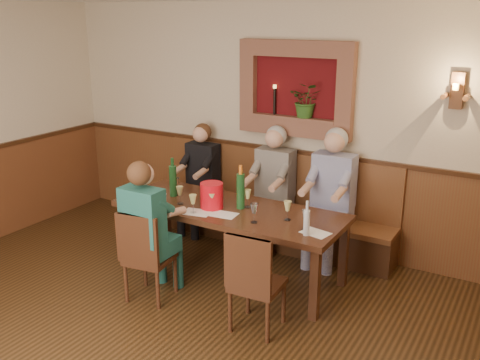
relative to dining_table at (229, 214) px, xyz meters
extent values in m
cube|color=#C7B496|center=(0.00, 1.15, 0.72)|extent=(6.00, 0.04, 2.80)
cube|color=brown|center=(0.00, 1.13, -0.13)|extent=(6.00, 0.04, 1.10)
cube|color=#381E0F|center=(0.00, 1.13, 0.45)|extent=(6.02, 0.06, 0.05)
cube|color=#4F0B0E|center=(0.20, 1.13, 1.17)|extent=(1.00, 0.02, 0.70)
cube|color=brown|center=(0.20, 1.09, 1.61)|extent=(1.36, 0.12, 0.18)
cube|color=brown|center=(0.20, 1.09, 0.73)|extent=(1.36, 0.12, 0.18)
cube|color=brown|center=(-0.39, 1.09, 1.17)|extent=(0.18, 0.12, 0.70)
cube|color=brown|center=(0.79, 1.09, 1.17)|extent=(0.18, 0.12, 0.70)
cube|color=brown|center=(0.20, 1.09, 0.84)|extent=(1.00, 0.14, 0.04)
imported|color=#2B551D|center=(0.35, 1.09, 1.06)|extent=(0.35, 0.30, 0.39)
cylinder|color=black|center=(-0.05, 1.09, 1.01)|extent=(0.03, 0.03, 0.30)
cylinder|color=#FFBF59|center=(-0.05, 1.09, 1.18)|extent=(0.04, 0.04, 0.04)
cube|color=brown|center=(1.90, 1.10, 1.27)|extent=(0.12, 0.08, 0.35)
cylinder|color=brown|center=(1.80, 1.03, 1.22)|extent=(0.05, 0.18, 0.05)
cylinder|color=brown|center=(2.00, 1.03, 1.22)|extent=(0.05, 0.18, 0.05)
cylinder|color=#FFBF59|center=(1.90, 0.97, 1.32)|extent=(0.06, 0.06, 0.06)
cube|color=#34190F|center=(0.00, 0.00, 0.04)|extent=(2.40, 0.90, 0.06)
cube|color=#34190F|center=(-1.12, -0.37, -0.33)|extent=(0.08, 0.08, 0.69)
cube|color=#34190F|center=(1.12, -0.37, -0.33)|extent=(0.08, 0.08, 0.69)
cube|color=#34190F|center=(-1.12, 0.37, -0.33)|extent=(0.08, 0.08, 0.69)
cube|color=#34190F|center=(1.12, 0.37, -0.33)|extent=(0.08, 0.08, 0.69)
cube|color=#381E0F|center=(0.00, 0.91, -0.48)|extent=(3.00, 0.40, 0.40)
cube|color=brown|center=(0.00, 0.91, -0.26)|extent=(3.00, 0.45, 0.06)
cube|color=brown|center=(0.00, 1.10, 0.10)|extent=(3.00, 0.06, 0.66)
cube|color=#34190F|center=(-0.41, -0.80, -0.48)|extent=(0.44, 0.44, 0.38)
cube|color=#34190F|center=(-0.41, -0.80, -0.27)|extent=(0.46, 0.46, 0.05)
cube|color=#34190F|center=(-0.38, -0.98, 0.00)|extent=(0.40, 0.10, 0.48)
cube|color=#34190F|center=(0.74, -0.74, -0.48)|extent=(0.42, 0.42, 0.39)
cube|color=#34190F|center=(0.74, -0.74, -0.26)|extent=(0.44, 0.44, 0.05)
cube|color=#34190F|center=(0.75, -0.93, 0.01)|extent=(0.41, 0.07, 0.49)
cube|color=black|center=(-0.95, 0.77, -0.45)|extent=(0.40, 0.42, 0.45)
cube|color=black|center=(-0.95, 0.93, 0.19)|extent=(0.40, 0.21, 0.52)
sphere|color=#D8A384|center=(-0.95, 0.89, 0.57)|extent=(0.20, 0.20, 0.20)
sphere|color=#4C2D19|center=(-0.95, 0.94, 0.59)|extent=(0.22, 0.22, 0.22)
cube|color=#4F4B48|center=(0.06, 0.76, -0.45)|extent=(0.43, 0.45, 0.45)
cube|color=#4F4B48|center=(0.06, 0.93, 0.22)|extent=(0.43, 0.23, 0.56)
sphere|color=#D8A384|center=(0.06, 0.89, 0.63)|extent=(0.21, 0.21, 0.21)
sphere|color=#B2B2B2|center=(0.06, 0.94, 0.66)|extent=(0.24, 0.24, 0.24)
cube|color=navy|center=(0.77, 0.75, -0.45)|extent=(0.45, 0.47, 0.45)
cube|color=navy|center=(0.77, 0.93, 0.24)|extent=(0.45, 0.24, 0.59)
sphere|color=#D8A384|center=(0.77, 0.89, 0.68)|extent=(0.23, 0.23, 0.23)
sphere|color=#B2B2B2|center=(0.77, 0.94, 0.70)|extent=(0.25, 0.25, 0.25)
cube|color=navy|center=(-0.41, -0.70, -0.45)|extent=(0.41, 0.43, 0.45)
cube|color=navy|center=(-0.41, -0.87, 0.20)|extent=(0.41, 0.21, 0.53)
sphere|color=#D8A384|center=(-0.41, -0.83, 0.59)|extent=(0.20, 0.20, 0.20)
sphere|color=#4C2D19|center=(-0.41, -0.88, 0.61)|extent=(0.22, 0.22, 0.22)
cylinder|color=red|center=(-0.15, -0.09, 0.21)|extent=(0.30, 0.30, 0.27)
cylinder|color=#19471E|center=(0.11, 0.05, 0.26)|extent=(0.10, 0.10, 0.37)
cylinder|color=orange|center=(0.11, 0.05, 0.49)|extent=(0.04, 0.04, 0.09)
cylinder|color=#19471E|center=(-0.72, 0.01, 0.24)|extent=(0.09, 0.09, 0.34)
cylinder|color=#19471E|center=(-0.72, 0.01, 0.46)|extent=(0.04, 0.04, 0.09)
cylinder|color=silver|center=(0.97, -0.25, 0.19)|extent=(0.07, 0.07, 0.23)
cylinder|color=silver|center=(0.97, -0.25, 0.35)|extent=(0.03, 0.03, 0.09)
cube|color=white|center=(-0.93, -0.10, 0.08)|extent=(0.31, 0.25, 0.00)
cube|color=white|center=(0.06, -0.20, 0.08)|extent=(0.28, 0.21, 0.00)
cube|color=white|center=(1.02, -0.17, 0.08)|extent=(0.28, 0.23, 0.00)
cube|color=white|center=(-0.21, -0.28, 0.08)|extent=(0.31, 0.25, 0.00)
camera|label=1|loc=(2.70, -4.38, 1.98)|focal=40.00mm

